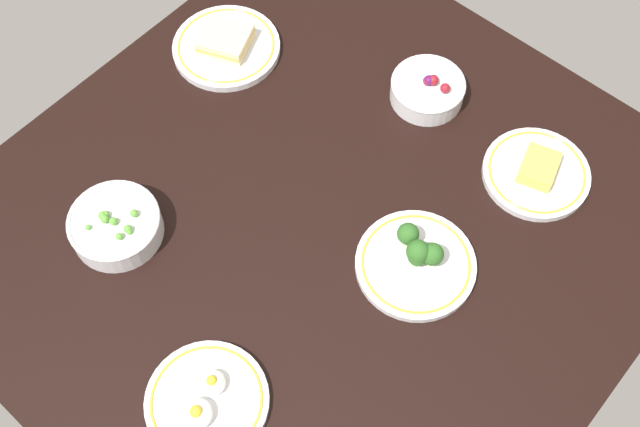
{
  "coord_description": "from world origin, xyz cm",
  "views": [
    {
      "loc": [
        -52.87,
        -46.33,
        131.07
      ],
      "look_at": [
        0.0,
        0.0,
        6.0
      ],
      "focal_mm": 44.75,
      "sensor_mm": 36.0,
      "label": 1
    }
  ],
  "objects_px": {
    "plate_broccoli": "(416,261)",
    "plate_sandwich": "(226,45)",
    "plate_cheese": "(537,172)",
    "bowl_peas": "(116,225)",
    "bowl_berries": "(428,89)",
    "plate_eggs": "(206,401)"
  },
  "relations": [
    {
      "from": "plate_broccoli",
      "to": "plate_sandwich",
      "type": "xyz_separation_m",
      "value": [
        0.13,
        0.6,
        -0.0
      ]
    },
    {
      "from": "plate_broccoli",
      "to": "plate_cheese",
      "type": "bearing_deg",
      "value": -10.5
    },
    {
      "from": "plate_sandwich",
      "to": "bowl_peas",
      "type": "bearing_deg",
      "value": -160.51
    },
    {
      "from": "bowl_peas",
      "to": "plate_broccoli",
      "type": "bearing_deg",
      "value": -55.8
    },
    {
      "from": "bowl_berries",
      "to": "plate_eggs",
      "type": "distance_m",
      "value": 0.73
    },
    {
      "from": "bowl_peas",
      "to": "plate_sandwich",
      "type": "bearing_deg",
      "value": 19.49
    },
    {
      "from": "bowl_peas",
      "to": "plate_cheese",
      "type": "bearing_deg",
      "value": -39.83
    },
    {
      "from": "plate_sandwich",
      "to": "bowl_berries",
      "type": "bearing_deg",
      "value": -65.6
    },
    {
      "from": "plate_cheese",
      "to": "plate_broccoli",
      "type": "bearing_deg",
      "value": 169.5
    },
    {
      "from": "plate_sandwich",
      "to": "plate_broccoli",
      "type": "bearing_deg",
      "value": -102.54
    },
    {
      "from": "bowl_peas",
      "to": "plate_sandwich",
      "type": "height_order",
      "value": "bowl_peas"
    },
    {
      "from": "bowl_berries",
      "to": "plate_broccoli",
      "type": "distance_m",
      "value": 0.37
    },
    {
      "from": "plate_cheese",
      "to": "plate_eggs",
      "type": "bearing_deg",
      "value": 167.63
    },
    {
      "from": "plate_cheese",
      "to": "plate_eggs",
      "type": "height_order",
      "value": "plate_eggs"
    },
    {
      "from": "bowl_berries",
      "to": "plate_cheese",
      "type": "height_order",
      "value": "bowl_berries"
    },
    {
      "from": "plate_broccoli",
      "to": "bowl_berries",
      "type": "bearing_deg",
      "value": 34.6
    },
    {
      "from": "plate_eggs",
      "to": "bowl_peas",
      "type": "distance_m",
      "value": 0.36
    },
    {
      "from": "bowl_berries",
      "to": "plate_broccoli",
      "type": "xyz_separation_m",
      "value": [
        -0.31,
        -0.21,
        -0.01
      ]
    },
    {
      "from": "plate_eggs",
      "to": "bowl_peas",
      "type": "bearing_deg",
      "value": 71.39
    },
    {
      "from": "bowl_berries",
      "to": "plate_sandwich",
      "type": "bearing_deg",
      "value": 114.4
    },
    {
      "from": "plate_eggs",
      "to": "bowl_peas",
      "type": "xyz_separation_m",
      "value": [
        0.12,
        0.34,
        0.02
      ]
    },
    {
      "from": "plate_eggs",
      "to": "plate_sandwich",
      "type": "xyz_separation_m",
      "value": [
        0.55,
        0.5,
        0.0
      ]
    }
  ]
}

